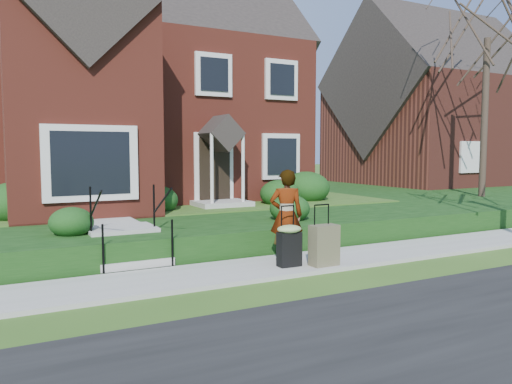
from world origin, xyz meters
TOP-DOWN VIEW (x-y plane):
  - ground at (0.00, 0.00)m, footprint 120.00×120.00m
  - street at (0.00, -5.00)m, footprint 60.00×6.00m
  - sidewalk at (0.00, 0.00)m, footprint 60.00×1.60m
  - terrace at (4.00, 10.90)m, footprint 44.00×20.00m
  - walkway at (-2.50, 5.00)m, footprint 1.20×6.00m
  - main_house at (-0.21, 9.61)m, footprint 10.40×10.20m
  - neighbour_house at (16.00, 11.00)m, footprint 9.40×8.00m
  - front_steps at (-2.50, 1.84)m, footprint 1.40×2.02m
  - foundation_shrubs at (0.55, 4.96)m, footprint 10.39×4.95m
  - woman at (0.34, 0.24)m, footprint 0.79×0.68m
  - suitcase_black at (0.12, -0.25)m, footprint 0.50×0.41m
  - suitcase_olive at (0.75, -0.50)m, footprint 0.55×0.32m
  - tree_gap at (11.13, 4.08)m, footprint 6.29×6.29m

SIDE VIEW (x-z plane):
  - ground at x=0.00m, z-range 0.00..0.00m
  - street at x=0.00m, z-range 0.00..0.01m
  - sidewalk at x=0.00m, z-range 0.00..0.08m
  - terrace at x=4.00m, z-range 0.00..0.60m
  - front_steps at x=-2.50m, z-range -0.28..1.22m
  - suitcase_olive at x=0.75m, z-range -0.12..1.07m
  - suitcase_black at x=0.12m, z-range -0.05..1.12m
  - walkway at x=-2.50m, z-range 0.60..0.66m
  - woman at x=0.34m, z-range 0.08..1.92m
  - foundation_shrubs at x=0.55m, z-range 0.53..1.64m
  - neighbour_house at x=16.00m, z-range 0.65..9.85m
  - main_house at x=-0.21m, z-range 0.56..9.96m
  - tree_gap at x=11.13m, z-range 2.39..11.38m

